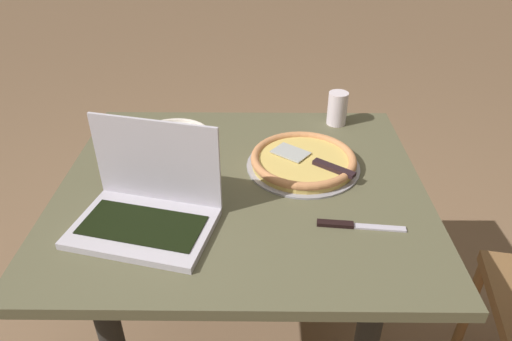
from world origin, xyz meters
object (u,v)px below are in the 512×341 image
(laptop, at_px, (148,204))
(table_knife, at_px, (352,225))
(drink_cup, at_px, (337,108))
(dining_table, at_px, (242,218))
(pizza_plate, at_px, (173,137))
(pizza_tray, at_px, (303,161))

(laptop, distance_m, table_knife, 0.50)
(table_knife, bearing_deg, drink_cup, 86.26)
(dining_table, distance_m, pizza_plate, 0.36)
(pizza_plate, bearing_deg, laptop, -89.09)
(pizza_tray, bearing_deg, dining_table, -153.96)
(laptop, xyz_separation_m, table_knife, (0.50, -0.02, -0.05))
(dining_table, bearing_deg, table_knife, -34.04)
(pizza_tray, bearing_deg, table_knife, -70.29)
(pizza_tray, distance_m, drink_cup, 0.31)
(pizza_plate, xyz_separation_m, table_knife, (0.50, -0.43, -0.01))
(dining_table, distance_m, pizza_tray, 0.24)
(dining_table, height_order, pizza_plate, pizza_plate)
(dining_table, relative_size, drink_cup, 8.92)
(pizza_plate, height_order, drink_cup, drink_cup)
(dining_table, distance_m, laptop, 0.33)
(pizza_plate, xyz_separation_m, pizza_tray, (0.41, -0.15, 0.01))
(laptop, bearing_deg, pizza_plate, 90.91)
(pizza_plate, relative_size, table_knife, 1.16)
(dining_table, xyz_separation_m, pizza_plate, (-0.23, 0.24, 0.14))
(laptop, bearing_deg, pizza_tray, 32.70)
(dining_table, xyz_separation_m, laptop, (-0.22, -0.17, 0.18))
(laptop, height_order, drink_cup, laptop)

